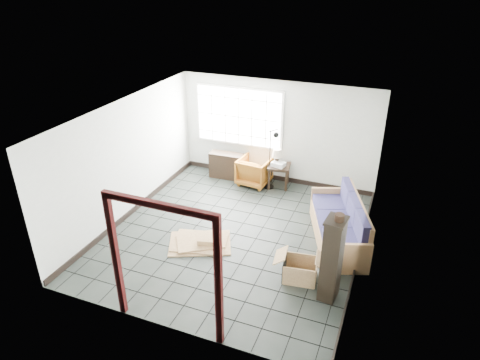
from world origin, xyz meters
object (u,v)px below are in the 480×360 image
at_px(tall_shelf, 332,259).
at_px(armchair, 254,170).
at_px(side_table, 279,169).
at_px(futon_sofa, 341,226).

bearing_deg(tall_shelf, armchair, 132.69).
xyz_separation_m(side_table, tall_shelf, (1.96, -3.55, 0.29)).
bearing_deg(futon_sofa, armchair, 124.79).
bearing_deg(side_table, armchair, -172.33).
relative_size(armchair, tall_shelf, 0.51).
distance_m(armchair, tall_shelf, 4.34).
bearing_deg(tall_shelf, side_table, 124.97).
height_order(side_table, tall_shelf, tall_shelf).
bearing_deg(tall_shelf, futon_sofa, 99.43).
bearing_deg(armchair, tall_shelf, 131.90).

